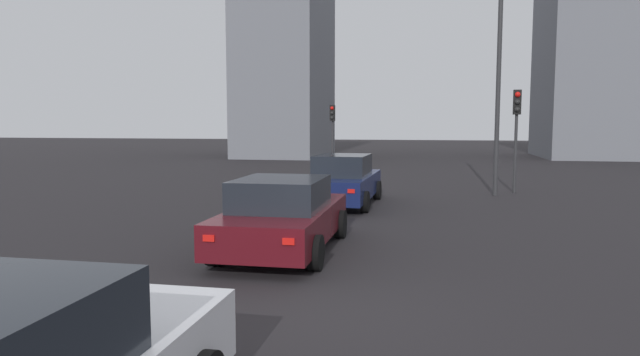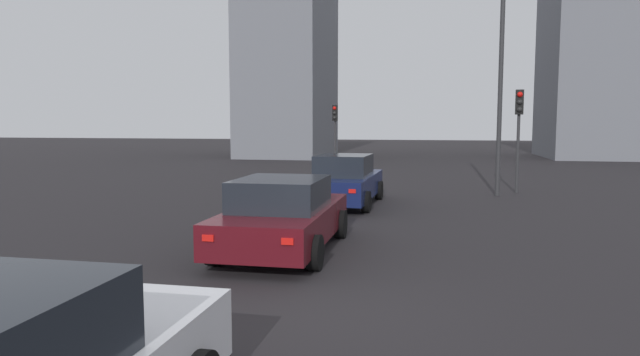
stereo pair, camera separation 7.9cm
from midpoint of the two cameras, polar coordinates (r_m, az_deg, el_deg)
The scene contains 8 objects.
ground_plane at distance 7.92m, azimuth 1.35°, elevation -14.20°, with size 160.00×160.00×0.20m, color black.
car_navy_right_lead at distance 17.61m, azimuth 2.30°, elevation -0.30°, with size 4.75×2.11×1.60m.
car_maroon_right_second at distance 11.29m, azimuth -4.00°, elevation -3.85°, with size 4.62×2.12×1.50m.
traffic_light_near_left at distance 31.80m, azimuth 1.21°, elevation 5.68°, with size 0.32×0.29×3.61m.
traffic_light_near_right at distance 21.75m, azimuth 19.40°, elevation 5.73°, with size 0.32×0.29×3.80m.
street_lamp_kerbside at distance 20.80m, azimuth 17.75°, elevation 10.99°, with size 0.56×0.36×7.92m.
building_facade_left at distance 47.51m, azimuth 27.22°, elevation 10.67°, with size 9.55×9.05×14.53m, color slate.
building_facade_center at distance 44.61m, azimuth -3.56°, elevation 12.13°, with size 10.23×6.02×15.27m, color slate.
Camera 1 is at (-7.35, -1.23, 2.59)m, focal length 31.24 mm.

